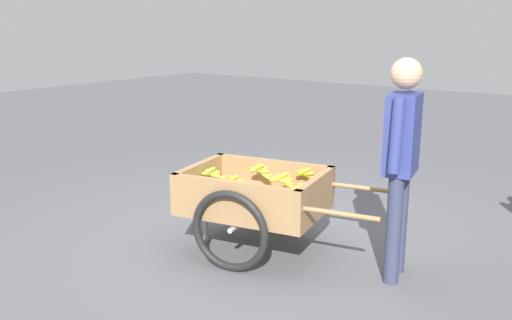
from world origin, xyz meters
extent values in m
plane|color=#56565B|center=(0.00, 0.00, 0.00)|extent=(24.00, 24.00, 0.00)
cube|color=#937047|center=(-0.08, 0.13, 0.40)|extent=(1.24, 1.00, 0.10)
cube|color=#937047|center=(0.43, 0.24, 0.57)|extent=(0.22, 0.80, 0.24)
cube|color=#937047|center=(-0.59, 0.03, 0.57)|extent=(0.22, 0.80, 0.24)
cube|color=#937047|center=(-0.15, 0.50, 0.57)|extent=(1.09, 0.28, 0.24)
cube|color=#937047|center=(-0.01, -0.23, 0.57)|extent=(1.09, 0.28, 0.24)
torus|color=black|center=(-0.17, 0.57, 0.32)|extent=(0.64, 0.19, 0.64)
torus|color=black|center=(0.01, -0.30, 0.32)|extent=(0.64, 0.19, 0.64)
cylinder|color=#9E9EA8|center=(-0.08, 0.13, 0.32)|extent=(0.21, 0.87, 0.04)
cylinder|color=#937047|center=(-0.96, 0.30, 0.55)|extent=(0.55, 0.15, 0.04)
cylinder|color=#937047|center=(-0.82, -0.36, 0.55)|extent=(0.55, 0.15, 0.04)
cylinder|color=#9E9EA8|center=(0.38, 0.23, 0.18)|extent=(0.04, 0.04, 0.35)
ellipsoid|color=gold|center=(-0.02, -0.06, 0.61)|extent=(0.18, 0.06, 0.14)
ellipsoid|color=gold|center=(-0.01, -0.06, 0.62)|extent=(0.19, 0.11, 0.11)
ellipsoid|color=gold|center=(0.00, -0.05, 0.63)|extent=(0.19, 0.08, 0.05)
ellipsoid|color=gold|center=(0.01, -0.04, 0.64)|extent=(0.19, 0.08, 0.09)
ellipsoid|color=gold|center=(0.02, -0.03, 0.65)|extent=(0.18, 0.08, 0.14)
ellipsoid|color=gold|center=(-0.38, -0.21, 0.62)|extent=(0.17, 0.11, 0.14)
ellipsoid|color=gold|center=(-0.37, -0.20, 0.63)|extent=(0.19, 0.10, 0.09)
ellipsoid|color=gold|center=(-0.35, -0.19, 0.64)|extent=(0.19, 0.05, 0.07)
ellipsoid|color=gold|center=(-0.34, -0.18, 0.65)|extent=(0.18, 0.06, 0.13)
ellipsoid|color=gold|center=(-0.22, 0.35, 0.58)|extent=(0.17, 0.07, 0.15)
ellipsoid|color=gold|center=(-0.20, 0.36, 0.59)|extent=(0.19, 0.05, 0.09)
ellipsoid|color=gold|center=(-0.19, 0.37, 0.60)|extent=(0.19, 0.09, 0.08)
ellipsoid|color=gold|center=(-0.18, 0.38, 0.61)|extent=(0.18, 0.09, 0.13)
ellipsoid|color=gold|center=(0.29, 0.21, 0.60)|extent=(0.18, 0.06, 0.12)
ellipsoid|color=gold|center=(0.30, 0.21, 0.61)|extent=(0.19, 0.06, 0.08)
ellipsoid|color=gold|center=(0.31, 0.22, 0.62)|extent=(0.19, 0.09, 0.08)
ellipsoid|color=gold|center=(0.33, 0.23, 0.63)|extent=(0.17, 0.06, 0.14)
ellipsoid|color=gold|center=(-0.27, -0.01, 0.59)|extent=(0.18, 0.07, 0.13)
ellipsoid|color=gold|center=(-0.26, 0.00, 0.60)|extent=(0.19, 0.10, 0.10)
ellipsoid|color=gold|center=(-0.25, 0.00, 0.61)|extent=(0.18, 0.13, 0.05)
ellipsoid|color=gold|center=(-0.24, 0.01, 0.62)|extent=(0.18, 0.13, 0.11)
ellipsoid|color=gold|center=(-0.24, 0.02, 0.63)|extent=(0.18, 0.08, 0.13)
ellipsoid|color=gold|center=(0.25, 0.40, 0.55)|extent=(0.17, 0.08, 0.15)
ellipsoid|color=gold|center=(0.27, 0.41, 0.56)|extent=(0.19, 0.12, 0.08)
ellipsoid|color=gold|center=(0.28, 0.42, 0.57)|extent=(0.19, 0.12, 0.08)
ellipsoid|color=gold|center=(0.30, 0.43, 0.58)|extent=(0.18, 0.08, 0.15)
ellipsoid|color=gold|center=(0.07, 0.33, 0.49)|extent=(0.17, 0.05, 0.15)
ellipsoid|color=gold|center=(0.09, 0.34, 0.50)|extent=(0.19, 0.05, 0.08)
ellipsoid|color=gold|center=(0.10, 0.35, 0.51)|extent=(0.18, 0.13, 0.07)
ellipsoid|color=gold|center=(0.11, 0.36, 0.52)|extent=(0.18, 0.05, 0.15)
ellipsoid|color=gold|center=(0.06, 0.18, 0.57)|extent=(0.18, 0.06, 0.14)
ellipsoid|color=gold|center=(0.08, 0.19, 0.58)|extent=(0.19, 0.12, 0.05)
ellipsoid|color=gold|center=(0.10, 0.20, 0.59)|extent=(0.18, 0.07, 0.15)
ellipsoid|color=gold|center=(-0.50, 0.05, 0.56)|extent=(0.17, 0.06, 0.15)
ellipsoid|color=gold|center=(-0.48, 0.06, 0.57)|extent=(0.19, 0.10, 0.08)
ellipsoid|color=gold|center=(-0.47, 0.07, 0.58)|extent=(0.19, 0.05, 0.07)
ellipsoid|color=gold|center=(-0.46, 0.08, 0.59)|extent=(0.18, 0.12, 0.13)
ellipsoid|color=gold|center=(0.24, 0.48, 0.56)|extent=(0.18, 0.12, 0.12)
ellipsoid|color=gold|center=(0.24, 0.49, 0.57)|extent=(0.19, 0.12, 0.10)
ellipsoid|color=gold|center=(0.25, 0.50, 0.58)|extent=(0.19, 0.09, 0.05)
ellipsoid|color=gold|center=(0.26, 0.51, 0.59)|extent=(0.18, 0.13, 0.09)
ellipsoid|color=gold|center=(0.27, 0.51, 0.60)|extent=(0.18, 0.07, 0.15)
ellipsoid|color=gold|center=(0.27, 0.21, 0.50)|extent=(0.18, 0.07, 0.14)
ellipsoid|color=gold|center=(0.28, 0.22, 0.51)|extent=(0.19, 0.08, 0.09)
ellipsoid|color=gold|center=(0.30, 0.23, 0.52)|extent=(0.19, 0.11, 0.09)
ellipsoid|color=gold|center=(0.31, 0.24, 0.53)|extent=(0.17, 0.13, 0.13)
ellipsoid|color=gold|center=(-0.07, 0.35, 0.52)|extent=(0.18, 0.05, 0.13)
ellipsoid|color=gold|center=(-0.07, 0.36, 0.53)|extent=(0.19, 0.11, 0.11)
ellipsoid|color=gold|center=(-0.06, 0.37, 0.54)|extent=(0.19, 0.10, 0.05)
ellipsoid|color=gold|center=(-0.05, 0.37, 0.55)|extent=(0.19, 0.08, 0.09)
ellipsoid|color=gold|center=(-0.04, 0.38, 0.56)|extent=(0.18, 0.13, 0.14)
ellipsoid|color=gold|center=(-0.05, 0.29, 0.58)|extent=(0.17, 0.14, 0.14)
ellipsoid|color=gold|center=(-0.03, 0.30, 0.59)|extent=(0.18, 0.12, 0.05)
ellipsoid|color=gold|center=(-0.01, 0.31, 0.60)|extent=(0.18, 0.05, 0.14)
ellipsoid|color=gold|center=(0.23, 0.17, 0.52)|extent=(0.18, 0.10, 0.13)
ellipsoid|color=gold|center=(0.23, 0.17, 0.53)|extent=(0.19, 0.10, 0.09)
ellipsoid|color=gold|center=(0.25, 0.18, 0.54)|extent=(0.19, 0.05, 0.08)
ellipsoid|color=gold|center=(0.26, 0.19, 0.55)|extent=(0.18, 0.12, 0.13)
cylinder|color=#333851|center=(-1.23, 0.01, 0.40)|extent=(0.11, 0.11, 0.80)
cylinder|color=#333851|center=(-1.18, -0.20, 0.40)|extent=(0.11, 0.11, 0.80)
cube|color=navy|center=(-1.21, -0.10, 1.08)|extent=(0.26, 0.37, 0.57)
sphere|color=tan|center=(-1.21, -0.10, 1.51)|extent=(0.22, 0.22, 0.22)
cylinder|color=navy|center=(-1.25, 0.12, 1.11)|extent=(0.08, 0.11, 0.51)
cylinder|color=navy|center=(-1.16, -0.31, 1.11)|extent=(0.08, 0.17, 0.52)
cylinder|color=#1966B2|center=(1.02, -0.46, 0.13)|extent=(0.22, 0.22, 0.25)
camera|label=1|loc=(-2.67, 3.58, 1.84)|focal=38.98mm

